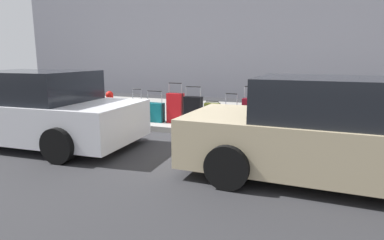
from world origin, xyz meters
TOP-DOWN VIEW (x-y plane):
  - ground_plane at (0.00, 0.00)m, footprint 40.00×40.00m
  - sidewalk_curb at (0.00, -2.50)m, footprint 18.00×5.00m
  - suitcase_red_0 at (-3.43, -0.61)m, footprint 0.51×0.21m
  - suitcase_teal_1 at (-2.86, -0.60)m, footprint 0.45×0.26m
  - suitcase_silver_2 at (-2.29, -0.49)m, footprint 0.50×0.22m
  - suitcase_maroon_3 at (-1.72, -0.56)m, footprint 0.45×0.27m
  - suitcase_navy_4 at (-1.22, -0.53)m, footprint 0.36×0.28m
  - suitcase_olive_5 at (-0.76, -0.46)m, footprint 0.38×0.22m
  - suitcase_black_6 at (-0.25, -0.51)m, footprint 0.45×0.24m
  - suitcase_red_7 at (0.29, -0.61)m, footprint 0.44×0.23m
  - suitcase_teal_8 at (0.85, -0.53)m, footprint 0.50×0.25m
  - suitcase_silver_9 at (1.36, -0.50)m, footprint 0.36×0.29m
  - fire_hydrant at (2.27, -0.54)m, footprint 0.39×0.21m
  - bollard_post at (2.75, -0.39)m, footprint 0.14×0.14m
  - parked_car_beige_0 at (-3.47, 1.89)m, footprint 4.62×2.15m
  - parked_car_white_1 at (2.43, 1.89)m, footprint 4.56×2.30m

SIDE VIEW (x-z plane):
  - ground_plane at x=0.00m, z-range 0.00..0.00m
  - sidewalk_curb at x=0.00m, z-range 0.00..0.14m
  - suitcase_teal_8 at x=0.85m, z-range -0.02..0.81m
  - suitcase_teal_1 at x=-2.86m, z-range 0.04..0.77m
  - suitcase_red_0 at x=-3.43m, z-range 0.00..0.84m
  - suitcase_navy_4 at x=-1.22m, z-range -0.01..0.84m
  - suitcase_silver_9 at x=1.36m, z-range 0.00..0.87m
  - suitcase_olive_5 at x=-0.76m, z-range 0.11..0.76m
  - suitcase_silver_2 at x=-2.29m, z-range 0.11..0.87m
  - suitcase_black_6 at x=-0.25m, z-range 0.01..1.00m
  - suitcase_maroon_3 at x=-1.72m, z-range -0.01..1.02m
  - bollard_post at x=2.75m, z-range 0.14..0.88m
  - suitcase_red_7 at x=0.29m, z-range 0.00..1.06m
  - fire_hydrant at x=2.27m, z-range 0.16..0.92m
  - parked_car_beige_0 at x=-3.47m, z-range -0.04..1.50m
  - parked_car_white_1 at x=2.43m, z-range -0.04..1.50m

